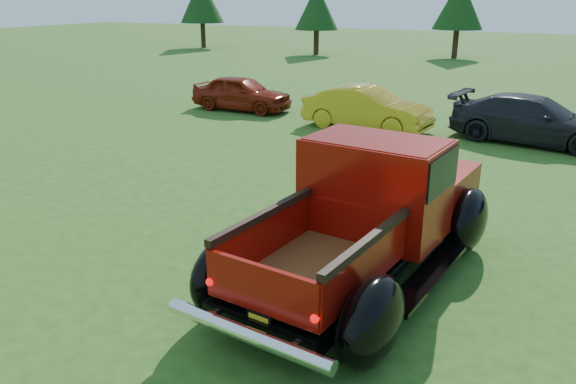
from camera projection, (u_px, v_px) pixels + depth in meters
The scene contains 8 objects.
ground at pixel (283, 245), 9.30m from camera, with size 120.00×120.00×0.00m, color #264E16.
tree_far_west at pixel (201, 0), 42.67m from camera, with size 3.33×3.33×5.20m.
tree_west at pixel (317, 7), 37.80m from camera, with size 2.94×2.94×4.60m.
tree_mid_left at pixel (459, 4), 35.66m from camera, with size 3.20×3.20×5.00m.
pickup_truck at pixel (374, 209), 8.22m from camera, with size 3.12×5.65×2.02m.
show_car_red at pixel (242, 93), 19.97m from camera, with size 1.45×3.61×1.23m, color maroon.
show_car_yellow at pixel (367, 108), 17.10m from camera, with size 1.37×3.92×1.29m, color gold.
show_car_grey at pixel (533, 120), 15.52m from camera, with size 1.82×4.48×1.30m, color black.
Camera 1 is at (3.81, -7.57, 3.93)m, focal length 35.00 mm.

